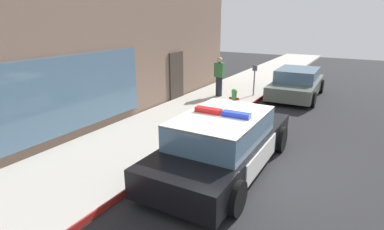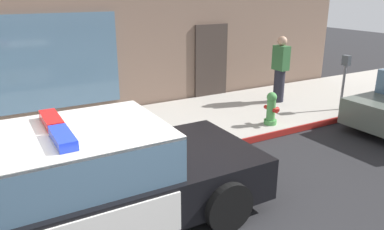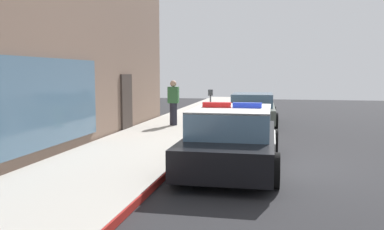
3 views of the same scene
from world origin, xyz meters
name	(u,v)px [view 1 (image 1 of 3)]	position (x,y,z in m)	size (l,w,h in m)	color
ground	(254,164)	(0.00, 0.00, 0.00)	(48.00, 48.00, 0.00)	#262628
sidewalk	(146,137)	(0.00, 3.34, 0.07)	(48.00, 3.07, 0.15)	#B2ADA3
curb_red_paint	(191,147)	(0.00, 1.79, 0.08)	(28.80, 0.04, 0.14)	maroon
police_cruiser	(224,142)	(-0.55, 0.59, 0.68)	(4.91, 2.11, 1.49)	black
fire_hydrant	(234,98)	(4.02, 2.19, 0.50)	(0.34, 0.39, 0.73)	#4C994C
car_down_street	(297,83)	(7.48, 0.59, 0.63)	(4.41, 2.13, 1.29)	#596056
pedestrian_on_sidewalk	(219,77)	(5.37, 3.46, 1.01)	(0.28, 0.41, 1.71)	#23232D
parking_meter	(255,75)	(6.24, 2.17, 1.08)	(0.12, 0.18, 1.34)	slate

